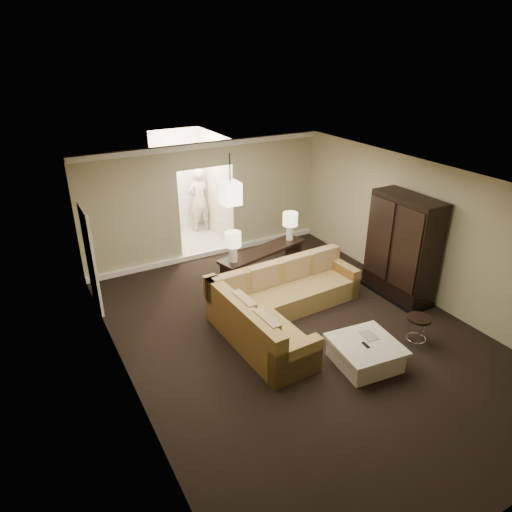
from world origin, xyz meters
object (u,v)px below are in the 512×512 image
console_table (263,264)px  armoire (402,250)px  coffee_table (365,353)px  drink_table (418,325)px  sectional_sofa (280,305)px  person (199,197)px

console_table → armoire: 2.88m
coffee_table → drink_table: 1.20m
sectional_sofa → drink_table: bearing=-47.8°
armoire → drink_table: (-0.91, -1.41, -0.67)m
console_table → drink_table: console_table is taller
coffee_table → armoire: 2.66m
drink_table → coffee_table: bearing=180.0°
sectional_sofa → armoire: size_ratio=1.43×
sectional_sofa → drink_table: 2.47m
sectional_sofa → person: (0.50, 5.04, 0.62)m
armoire → sectional_sofa: bearing=172.5°
console_table → armoire: bearing=-53.0°
coffee_table → console_table: 3.21m
coffee_table → person: size_ratio=0.57×
console_table → armoire: size_ratio=1.01×
console_table → person: bearing=75.4°
drink_table → person: 6.94m
armoire → person: size_ratio=1.10×
coffee_table → sectional_sofa: bearing=107.2°
sectional_sofa → armoire: 2.75m
coffee_table → drink_table: bearing=-0.0°
sectional_sofa → person: person is taller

